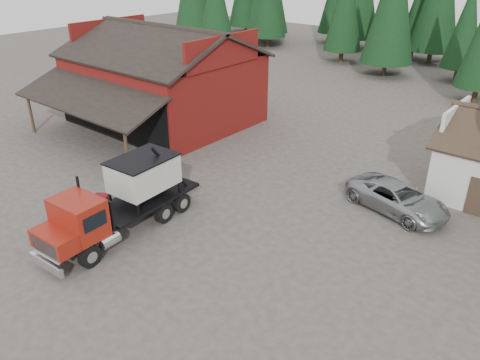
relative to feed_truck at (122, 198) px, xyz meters
The scene contains 8 objects.
ground 2.72m from the feed_truck, 70.46° to the left, with size 120.00×120.00×0.00m, color #473E38.
red_barn 15.75m from the feed_truck, 130.95° to the left, with size 12.80×13.63×7.18m.
conifer_backdrop 44.01m from the feed_truck, 89.09° to the left, with size 76.00×16.00×16.00m, color black, non-canonical shape.
near_pine_a 37.06m from the feed_truck, 125.41° to the left, with size 4.40×4.40×11.40m.
near_pine_d 36.56m from the feed_truck, 95.24° to the left, with size 5.28×5.28×13.40m.
feed_truck is the anchor object (origin of this frame).
silver_car 13.45m from the feed_truck, 47.51° to the left, with size 2.41×5.24×1.45m, color #979A9E.
equip_box 3.11m from the feed_truck, 169.58° to the left, with size 0.70×1.10×0.60m, color maroon.
Camera 1 is at (15.38, -12.96, 11.98)m, focal length 35.00 mm.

